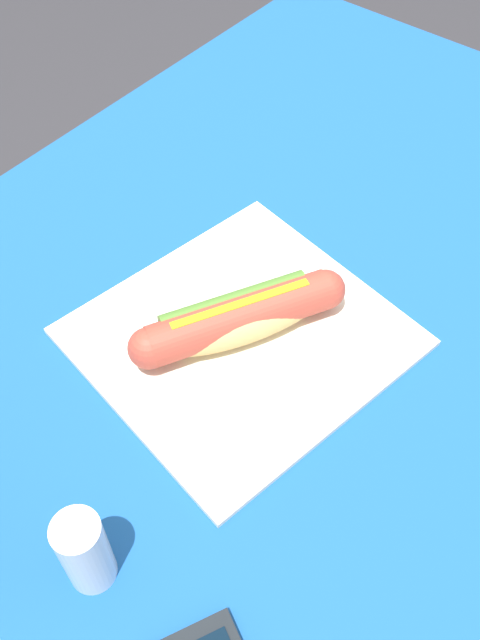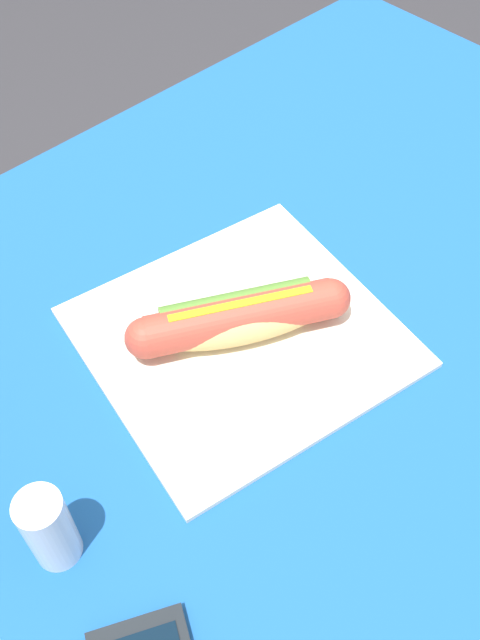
{
  "view_description": "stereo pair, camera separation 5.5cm",
  "coord_description": "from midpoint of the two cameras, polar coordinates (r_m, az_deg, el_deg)",
  "views": [
    {
      "loc": [
        -0.32,
        -0.24,
        1.31
      ],
      "look_at": [
        -0.0,
        0.02,
        0.8
      ],
      "focal_mm": 39.67,
      "sensor_mm": 36.0,
      "label": 1
    },
    {
      "loc": [
        -0.28,
        -0.28,
        1.31
      ],
      "look_at": [
        -0.0,
        0.02,
        0.8
      ],
      "focal_mm": 39.67,
      "sensor_mm": 36.0,
      "label": 2
    }
  ],
  "objects": [
    {
      "name": "paper_wrapper",
      "position": [
        0.67,
        -2.32,
        -1.56
      ],
      "size": [
        0.32,
        0.3,
        0.01
      ],
      "primitive_type": "cube",
      "rotation": [
        0.0,
        0.0,
        -0.18
      ],
      "color": "silver",
      "rests_on": "dining_table"
    },
    {
      "name": "salt_shaker",
      "position": [
        0.55,
        -15.35,
        -17.76
      ],
      "size": [
        0.04,
        0.04,
        0.08
      ],
      "primitive_type": "cylinder",
      "color": "silver",
      "rests_on": "dining_table"
    },
    {
      "name": "ground_plane",
      "position": [
        1.37,
        -0.49,
        -21.84
      ],
      "size": [
        6.0,
        6.0,
        0.0
      ],
      "primitive_type": "plane",
      "color": "#2D2D33",
      "rests_on": "ground"
    },
    {
      "name": "hot_dog",
      "position": [
        0.65,
        -2.44,
        0.02
      ],
      "size": [
        0.19,
        0.12,
        0.05
      ],
      "color": "#DBB26B",
      "rests_on": "paper_wrapper"
    },
    {
      "name": "dining_table",
      "position": [
        0.79,
        -0.79,
        -8.72
      ],
      "size": [
        1.21,
        0.78,
        0.77
      ],
      "color": "brown",
      "rests_on": "ground"
    }
  ]
}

